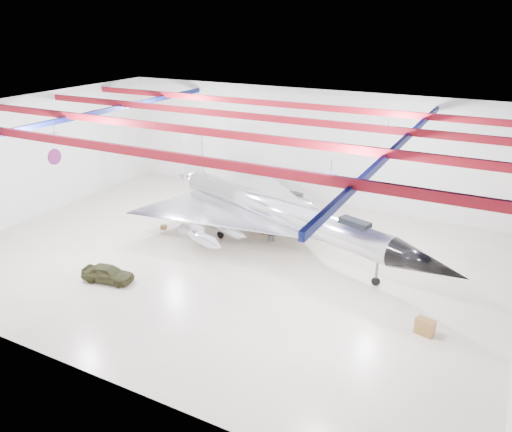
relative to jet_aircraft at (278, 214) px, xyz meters
The scene contains 17 objects.
floor 5.32m from the jet_aircraft, 121.11° to the right, with size 40.00×40.00×0.00m, color #BFB097.
wall_back 11.65m from the jet_aircraft, 102.25° to the left, with size 40.00×40.00×0.00m, color silver.
wall_left 22.93m from the jet_aircraft, 169.95° to the right, with size 30.00×30.00×0.00m, color silver.
ceiling 9.59m from the jet_aircraft, 121.11° to the right, with size 40.00×40.00×0.00m, color #0A0F38.
ceiling_structure 9.00m from the jet_aircraft, 121.11° to the right, with size 39.50×29.50×1.08m.
wall_roundel 22.55m from the jet_aircraft, behind, with size 1.50×1.50×0.10m, color #B21414.
jet_aircraft is the anchor object (origin of this frame).
jeep 13.76m from the jet_aircraft, 125.15° to the right, with size 1.48×3.68×1.25m, color #303118.
desk 15.06m from the jet_aircraft, 29.49° to the right, with size 1.09×0.55×1.00m, color brown.
crate_ply 10.59m from the jet_aircraft, 169.88° to the right, with size 0.48×0.39×0.34m, color olive.
toolbox_red 8.24m from the jet_aircraft, 149.28° to the left, with size 0.47×0.38×0.33m, color #A01A10.
engine_drum 2.49m from the jet_aircraft, 154.68° to the left, with size 0.52×0.52×0.47m, color #59595B.
parts_bin 4.08m from the jet_aircraft, 115.75° to the left, with size 0.59×0.48×0.42m, color olive.
crate_small 10.23m from the jet_aircraft, 158.47° to the left, with size 0.34×0.27×0.23m, color #59595B.
tool_chest 3.47m from the jet_aircraft, 66.54° to the left, with size 0.46×0.46×0.41m, color #A01A10.
oil_barrel 3.31m from the jet_aircraft, 147.20° to the left, with size 0.55×0.44×0.39m, color olive.
spares_box 6.82m from the jet_aircraft, 79.30° to the left, with size 0.38×0.38×0.34m, color #59595B.
Camera 1 is at (17.98, -29.66, 17.33)m, focal length 35.00 mm.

